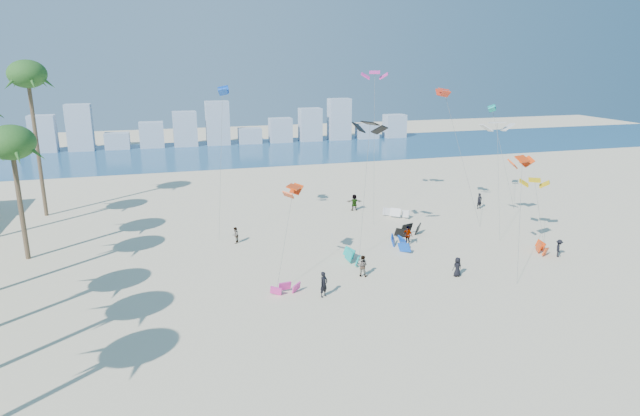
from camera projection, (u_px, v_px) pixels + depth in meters
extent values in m
plane|color=beige|center=(347.00, 360.00, 31.11)|extent=(220.00, 220.00, 0.00)
plane|color=navy|center=(217.00, 153.00, 97.78)|extent=(220.00, 220.00, 0.00)
imported|color=black|center=(324.00, 284.00, 39.14)|extent=(0.82, 0.75, 1.89)
imported|color=gray|center=(362.00, 266.00, 42.87)|extent=(1.04, 0.99, 1.70)
imported|color=black|center=(457.00, 267.00, 42.83)|extent=(0.81, 0.58, 1.55)
imported|color=gray|center=(408.00, 235.00, 50.06)|extent=(0.90, 1.11, 1.77)
imported|color=black|center=(559.00, 248.00, 47.04)|extent=(1.06, 1.13, 1.53)
imported|color=gray|center=(354.00, 202.00, 61.24)|extent=(1.79, 0.86, 1.85)
imported|color=black|center=(479.00, 201.00, 61.92)|extent=(0.70, 0.50, 1.79)
imported|color=gray|center=(235.00, 235.00, 50.49)|extent=(0.81, 0.90, 1.52)
cylinder|color=#595959|center=(285.00, 239.00, 41.10)|extent=(2.41, 4.16, 6.91)
cylinder|color=#595959|center=(365.00, 190.00, 47.21)|extent=(1.70, 2.53, 11.11)
cylinder|color=#595959|center=(499.00, 182.00, 51.16)|extent=(0.38, 2.60, 10.72)
cylinder|color=#595959|center=(221.00, 164.00, 50.90)|extent=(1.27, 2.29, 13.96)
cylinder|color=#595959|center=(462.00, 158.00, 55.14)|extent=(2.97, 3.86, 13.50)
cylinder|color=#595959|center=(539.00, 214.00, 50.03)|extent=(1.38, 4.11, 5.48)
cylinder|color=#595959|center=(374.00, 147.00, 57.27)|extent=(2.09, 6.03, 15.03)
cylinder|color=#595959|center=(503.00, 157.00, 62.00)|extent=(1.73, 3.57, 11.29)
cylinder|color=#595959|center=(520.00, 220.00, 42.51)|extent=(2.27, 3.87, 8.82)
cylinder|color=brown|center=(20.00, 202.00, 45.49)|extent=(0.40, 0.40, 9.96)
ellipsoid|color=#204F1B|center=(11.00, 142.00, 44.16)|extent=(3.80, 3.80, 2.85)
cylinder|color=brown|center=(37.00, 147.00, 57.54)|extent=(0.40, 0.40, 14.93)
ellipsoid|color=#204F1B|center=(27.00, 74.00, 55.55)|extent=(3.80, 3.80, 2.85)
cube|color=#9EADBF|center=(5.00, 140.00, 96.82)|extent=(4.40, 3.00, 4.80)
cube|color=#9EADBF|center=(43.00, 134.00, 98.24)|extent=(4.40, 3.00, 6.60)
cube|color=#9EADBF|center=(80.00, 127.00, 99.66)|extent=(4.40, 3.00, 8.40)
cube|color=#9EADBF|center=(117.00, 141.00, 102.04)|extent=(4.40, 3.00, 3.00)
cube|color=#9EADBF|center=(152.00, 135.00, 103.46)|extent=(4.40, 3.00, 4.80)
cube|color=#9EADBF|center=(185.00, 129.00, 104.88)|extent=(4.40, 3.00, 6.60)
cube|color=#9EADBF|center=(218.00, 123.00, 106.30)|extent=(4.40, 3.00, 8.40)
cube|color=#9EADBF|center=(250.00, 136.00, 108.67)|extent=(4.40, 3.00, 3.00)
cube|color=#9EADBF|center=(280.00, 130.00, 110.09)|extent=(4.40, 3.00, 4.80)
cube|color=#9EADBF|center=(310.00, 125.00, 111.51)|extent=(4.40, 3.00, 6.60)
cube|color=#9EADBF|center=(339.00, 119.00, 112.93)|extent=(4.40, 3.00, 8.40)
cube|color=#9EADBF|center=(367.00, 131.00, 115.31)|extent=(4.40, 3.00, 3.00)
cube|color=#9EADBF|center=(395.00, 126.00, 116.73)|extent=(4.40, 3.00, 4.80)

